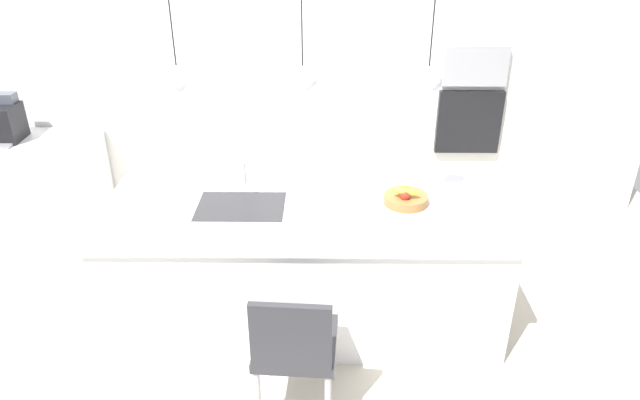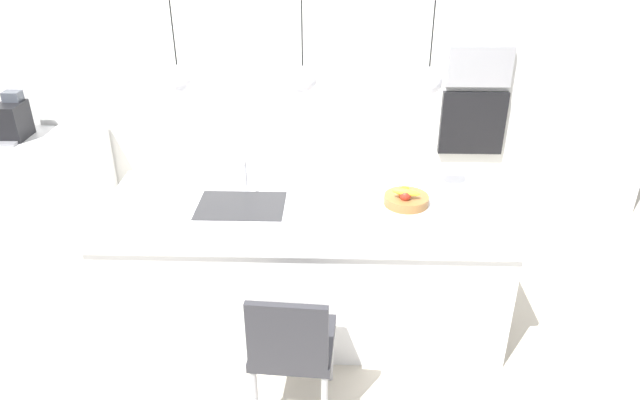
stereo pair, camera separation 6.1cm
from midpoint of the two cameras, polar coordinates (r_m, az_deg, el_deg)
name	(u,v)px [view 2 (the right image)]	position (r m, az deg, el deg)	size (l,w,h in m)	color
floor	(306,316)	(4.24, -0.96, -11.30)	(6.60, 6.60, 0.00)	beige
back_wall	(314,74)	(5.13, -0.24, 12.25)	(6.00, 0.10, 2.60)	white
kitchen_island	(305,264)	(3.97, -1.01, -6.28)	(2.61, 1.02, 0.89)	white
sink_basin	(241,206)	(3.78, -7.27, -0.62)	(0.56, 0.40, 0.02)	#2D2D30
faucet	(244,172)	(3.91, -6.95, 2.77)	(0.02, 0.17, 0.22)	silver
fruit_bowl	(406,198)	(3.79, 8.86, 0.15)	(0.29, 0.29, 0.14)	#9E6B38
side_counter	(42,181)	(5.70, -25.25, 1.65)	(1.10, 0.60, 0.83)	white
coffee_machine	(13,120)	(5.56, -27.55, 6.98)	(0.20, 0.35, 0.38)	black
microwave	(480,66)	(5.18, 15.67, 12.49)	(0.54, 0.08, 0.34)	#9E9EA3
oven	(472,123)	(5.32, 14.99, 7.31)	(0.56, 0.08, 0.56)	black
chair_near	(292,344)	(3.27, -2.23, -13.89)	(0.47, 0.49, 0.87)	#333338
pendant_light_left	(178,78)	(3.53, -13.20, 11.53)	(0.16, 0.16, 0.76)	silver
pendant_light_center	(303,79)	(3.42, -1.19, 11.73)	(0.16, 0.16, 0.76)	silver
pendant_light_right	(428,80)	(3.47, 11.06, 11.43)	(0.16, 0.16, 0.76)	silver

